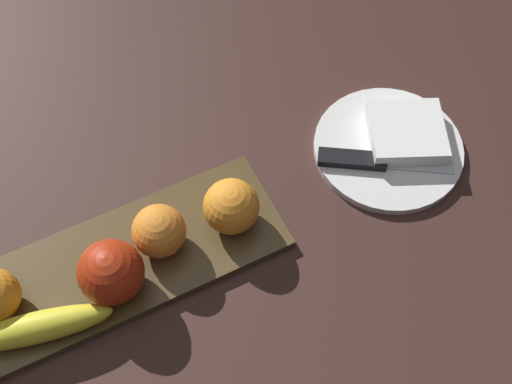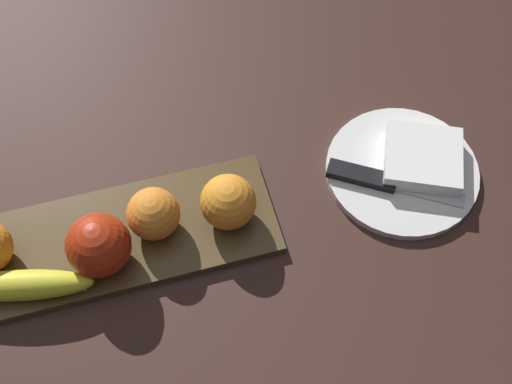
{
  "view_description": "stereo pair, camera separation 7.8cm",
  "coord_description": "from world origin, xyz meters",
  "px_view_note": "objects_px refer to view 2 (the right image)",
  "views": [
    {
      "loc": [
        0.03,
        -0.36,
        0.72
      ],
      "look_at": [
        0.21,
        -0.0,
        0.04
      ],
      "focal_mm": 44.91,
      "sensor_mm": 36.0,
      "label": 1
    },
    {
      "loc": [
        0.1,
        -0.39,
        0.72
      ],
      "look_at": [
        0.21,
        -0.0,
        0.04
      ],
      "focal_mm": 44.91,
      "sensor_mm": 36.0,
      "label": 2
    }
  ],
  "objects_px": {
    "fruit_tray": "(99,245)",
    "orange_near_banana": "(153,211)",
    "apple": "(99,245)",
    "orange_near_apple": "(228,202)",
    "dinner_plate": "(402,172)",
    "banana": "(19,285)",
    "folded_napkin": "(423,160)",
    "knife": "(373,177)"
  },
  "relations": [
    {
      "from": "apple",
      "to": "orange_near_apple",
      "type": "distance_m",
      "value": 0.16
    },
    {
      "from": "banana",
      "to": "dinner_plate",
      "type": "height_order",
      "value": "banana"
    },
    {
      "from": "fruit_tray",
      "to": "dinner_plate",
      "type": "distance_m",
      "value": 0.4
    },
    {
      "from": "orange_near_apple",
      "to": "dinner_plate",
      "type": "bearing_deg",
      "value": 1.72
    },
    {
      "from": "dinner_plate",
      "to": "knife",
      "type": "relative_size",
      "value": 1.23
    },
    {
      "from": "banana",
      "to": "knife",
      "type": "distance_m",
      "value": 0.45
    },
    {
      "from": "knife",
      "to": "folded_napkin",
      "type": "bearing_deg",
      "value": 34.98
    },
    {
      "from": "apple",
      "to": "knife",
      "type": "distance_m",
      "value": 0.35
    },
    {
      "from": "folded_napkin",
      "to": "orange_near_apple",
      "type": "bearing_deg",
      "value": -178.44
    },
    {
      "from": "orange_near_banana",
      "to": "dinner_plate",
      "type": "bearing_deg",
      "value": -1.0
    },
    {
      "from": "orange_near_apple",
      "to": "orange_near_banana",
      "type": "distance_m",
      "value": 0.09
    },
    {
      "from": "banana",
      "to": "folded_napkin",
      "type": "bearing_deg",
      "value": 16.85
    },
    {
      "from": "fruit_tray",
      "to": "orange_near_banana",
      "type": "relative_size",
      "value": 6.8
    },
    {
      "from": "orange_near_apple",
      "to": "dinner_plate",
      "type": "relative_size",
      "value": 0.34
    },
    {
      "from": "apple",
      "to": "folded_napkin",
      "type": "bearing_deg",
      "value": 3.44
    },
    {
      "from": "fruit_tray",
      "to": "orange_near_banana",
      "type": "height_order",
      "value": "orange_near_banana"
    },
    {
      "from": "orange_near_banana",
      "to": "folded_napkin",
      "type": "height_order",
      "value": "orange_near_banana"
    },
    {
      "from": "banana",
      "to": "orange_near_banana",
      "type": "height_order",
      "value": "orange_near_banana"
    },
    {
      "from": "banana",
      "to": "folded_napkin",
      "type": "height_order",
      "value": "banana"
    },
    {
      "from": "orange_near_apple",
      "to": "knife",
      "type": "height_order",
      "value": "orange_near_apple"
    },
    {
      "from": "apple",
      "to": "orange_near_banana",
      "type": "height_order",
      "value": "apple"
    },
    {
      "from": "orange_near_banana",
      "to": "banana",
      "type": "bearing_deg",
      "value": -164.34
    },
    {
      "from": "orange_near_apple",
      "to": "dinner_plate",
      "type": "distance_m",
      "value": 0.24
    },
    {
      "from": "orange_near_banana",
      "to": "fruit_tray",
      "type": "bearing_deg",
      "value": -175.55
    },
    {
      "from": "orange_near_apple",
      "to": "knife",
      "type": "bearing_deg",
      "value": 1.14
    },
    {
      "from": "folded_napkin",
      "to": "knife",
      "type": "bearing_deg",
      "value": -177.3
    },
    {
      "from": "banana",
      "to": "orange_near_banana",
      "type": "distance_m",
      "value": 0.17
    },
    {
      "from": "orange_near_banana",
      "to": "dinner_plate",
      "type": "height_order",
      "value": "orange_near_banana"
    },
    {
      "from": "apple",
      "to": "orange_near_banana",
      "type": "distance_m",
      "value": 0.08
    },
    {
      "from": "folded_napkin",
      "to": "knife",
      "type": "relative_size",
      "value": 0.6
    },
    {
      "from": "banana",
      "to": "knife",
      "type": "bearing_deg",
      "value": 17.13
    },
    {
      "from": "apple",
      "to": "banana",
      "type": "bearing_deg",
      "value": -170.9
    },
    {
      "from": "dinner_plate",
      "to": "fruit_tray",
      "type": "bearing_deg",
      "value": 180.0
    },
    {
      "from": "orange_near_banana",
      "to": "knife",
      "type": "relative_size",
      "value": 0.39
    },
    {
      "from": "dinner_plate",
      "to": "knife",
      "type": "distance_m",
      "value": 0.05
    },
    {
      "from": "fruit_tray",
      "to": "apple",
      "type": "bearing_deg",
      "value": -78.8
    },
    {
      "from": "apple",
      "to": "dinner_plate",
      "type": "relative_size",
      "value": 0.38
    },
    {
      "from": "fruit_tray",
      "to": "banana",
      "type": "relative_size",
      "value": 2.56
    },
    {
      "from": "fruit_tray",
      "to": "orange_near_banana",
      "type": "distance_m",
      "value": 0.08
    },
    {
      "from": "orange_near_apple",
      "to": "fruit_tray",
      "type": "bearing_deg",
      "value": 177.5
    },
    {
      "from": "apple",
      "to": "orange_near_banana",
      "type": "relative_size",
      "value": 1.17
    },
    {
      "from": "fruit_tray",
      "to": "orange_near_apple",
      "type": "distance_m",
      "value": 0.17
    }
  ]
}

